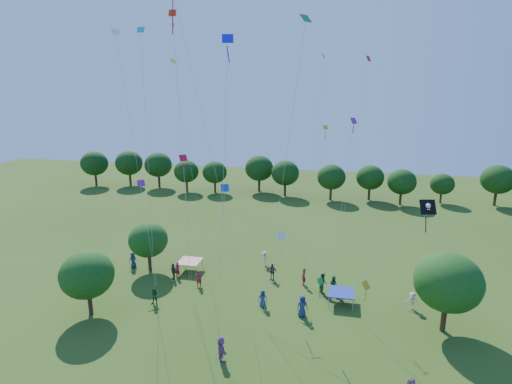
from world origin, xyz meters
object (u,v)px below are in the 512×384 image
object	(u,v)px
tent_blue	(341,292)
pirate_kite	(425,211)
near_tree_east	(448,282)
tent_red_stripe	(190,261)
near_tree_north	(148,240)
near_tree_west	(87,275)
red_high_kite	(189,60)

from	to	relation	value
tent_blue	pirate_kite	size ratio (longest dim) A/B	0.23
near_tree_east	tent_red_stripe	bearing A→B (deg)	165.71
near_tree_north	near_tree_east	xyz separation A→B (m)	(26.96, -5.05, 0.73)
near_tree_east	tent_red_stripe	distance (m)	23.84
tent_red_stripe	tent_blue	size ratio (longest dim) A/B	1.00
near_tree_west	near_tree_north	world-z (taller)	near_tree_west
near_tree_west	near_tree_east	bearing A→B (deg)	7.42
tent_red_stripe	red_high_kite	size ratio (longest dim) A/B	0.09
near_tree_east	tent_blue	xyz separation A→B (m)	(-7.69, 2.50, -3.04)
near_tree_east	tent_blue	size ratio (longest dim) A/B	2.87
near_tree_north	red_high_kite	xyz separation A→B (m)	(8.33, -8.23, 16.61)
tent_red_stripe	near_tree_north	bearing A→B (deg)	-168.99
near_tree_west	near_tree_north	bearing A→B (deg)	83.81
near_tree_north	pirate_kite	world-z (taller)	pirate_kite
near_tree_east	tent_red_stripe	xyz separation A→B (m)	(-22.91, 5.84, -3.04)
red_high_kite	tent_blue	bearing A→B (deg)	27.45
near_tree_west	near_tree_east	size ratio (longest dim) A/B	0.86
red_high_kite	near_tree_east	bearing A→B (deg)	9.67
near_tree_north	tent_blue	world-z (taller)	near_tree_north
tent_blue	pirate_kite	distance (m)	11.67
tent_blue	red_high_kite	bearing A→B (deg)	-152.55
tent_blue	tent_red_stripe	bearing A→B (deg)	167.64
tent_red_stripe	tent_blue	bearing A→B (deg)	-12.36
near_tree_east	tent_blue	world-z (taller)	near_tree_east
near_tree_north	red_high_kite	size ratio (longest dim) A/B	0.21
near_tree_north	near_tree_east	world-z (taller)	near_tree_east
near_tree_west	pirate_kite	world-z (taller)	pirate_kite
near_tree_north	near_tree_west	bearing A→B (deg)	-96.19
near_tree_west	pirate_kite	xyz separation A→B (m)	(25.18, 1.00, 6.74)
near_tree_west	near_tree_east	world-z (taller)	near_tree_east
near_tree_north	tent_blue	distance (m)	19.57
tent_red_stripe	red_high_kite	world-z (taller)	red_high_kite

